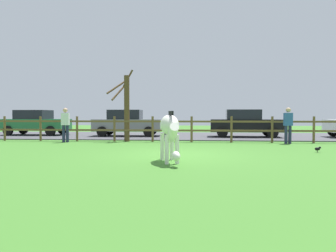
# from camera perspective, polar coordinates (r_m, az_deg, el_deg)

# --- Properties ---
(ground_plane) EXTENTS (60.00, 60.00, 0.00)m
(ground_plane) POSITION_cam_1_polar(r_m,az_deg,el_deg) (11.01, 1.63, -4.89)
(ground_plane) COLOR #3D7528
(parking_asphalt) EXTENTS (28.00, 7.40, 0.05)m
(parking_asphalt) POSITION_cam_1_polar(r_m,az_deg,el_deg) (20.26, 3.28, -1.71)
(parking_asphalt) COLOR #47474C
(parking_asphalt) RESTS_ON ground_plane
(paddock_fence) EXTENTS (20.96, 0.11, 1.24)m
(paddock_fence) POSITION_cam_1_polar(r_m,az_deg,el_deg) (15.97, 0.70, -0.23)
(paddock_fence) COLOR brown
(paddock_fence) RESTS_ON ground_plane
(bare_tree) EXTENTS (1.30, 1.27, 3.56)m
(bare_tree) POSITION_cam_1_polar(r_m,az_deg,el_deg) (16.46, -7.26, 3.51)
(bare_tree) COLOR #513A23
(bare_tree) RESTS_ON ground_plane
(zebra) EXTENTS (0.79, 1.90, 1.41)m
(zebra) POSITION_cam_1_polar(r_m,az_deg,el_deg) (9.05, 0.33, -0.48)
(zebra) COLOR white
(zebra) RESTS_ON ground_plane
(crow_on_grass) EXTENTS (0.21, 0.10, 0.20)m
(crow_on_grass) POSITION_cam_1_polar(r_m,az_deg,el_deg) (12.66, 24.43, -3.60)
(crow_on_grass) COLOR black
(crow_on_grass) RESTS_ON ground_plane
(parked_car_grey) EXTENTS (4.05, 1.99, 1.56)m
(parked_car_grey) POSITION_cam_1_polar(r_m,az_deg,el_deg) (19.88, -7.05, 0.57)
(parked_car_grey) COLOR slate
(parked_car_grey) RESTS_ON parking_asphalt
(parked_car_black) EXTENTS (4.06, 2.01, 1.56)m
(parked_car_black) POSITION_cam_1_polar(r_m,az_deg,el_deg) (19.46, 13.16, 0.51)
(parked_car_black) COLOR black
(parked_car_black) RESTS_ON parking_asphalt
(parked_car_green) EXTENTS (4.03, 1.94, 1.56)m
(parked_car_green) POSITION_cam_1_polar(r_m,az_deg,el_deg) (22.34, -21.90, 0.60)
(parked_car_green) COLOR #236B38
(parked_car_green) RESTS_ON parking_asphalt
(visitor_left_of_tree) EXTENTS (0.38, 0.25, 1.64)m
(visitor_left_of_tree) POSITION_cam_1_polar(r_m,az_deg,el_deg) (16.50, -17.29, 0.45)
(visitor_left_of_tree) COLOR #232847
(visitor_left_of_tree) RESTS_ON ground_plane
(visitor_right_of_tree) EXTENTS (0.39, 0.27, 1.64)m
(visitor_right_of_tree) POSITION_cam_1_polar(r_m,az_deg,el_deg) (15.88, 20.02, 0.37)
(visitor_right_of_tree) COLOR #232847
(visitor_right_of_tree) RESTS_ON ground_plane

